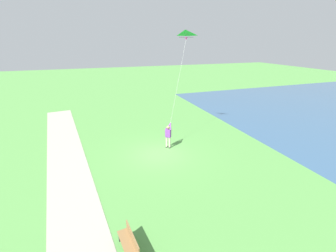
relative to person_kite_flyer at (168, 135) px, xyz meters
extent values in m
plane|color=#569947|center=(1.05, 0.83, -1.05)|extent=(120.00, 120.00, 0.00)
cube|color=#ADA393|center=(6.74, 2.83, -1.04)|extent=(6.09, 32.06, 0.02)
cube|color=#232328|center=(0.09, -0.08, -1.02)|extent=(0.24, 0.25, 0.06)
cylinder|color=beige|center=(0.10, -0.07, -0.60)|extent=(0.14, 0.14, 0.82)
cube|color=#232328|center=(-0.09, 0.08, -1.02)|extent=(0.24, 0.25, 0.06)
cylinder|color=beige|center=(-0.07, 0.10, -0.60)|extent=(0.14, 0.14, 0.82)
cube|color=#753899|center=(0.01, 0.02, 0.11)|extent=(0.44, 0.43, 0.60)
sphere|color=#996B4C|center=(0.01, 0.02, 0.57)|extent=(0.22, 0.22, 0.22)
ellipsoid|color=tan|center=(0.03, 0.03, 0.61)|extent=(0.32, 0.32, 0.13)
cylinder|color=#753899|center=(-0.07, -0.21, 0.56)|extent=(0.56, 0.26, 0.43)
cylinder|color=#753899|center=(-0.20, -0.09, 0.56)|extent=(0.22, 0.56, 0.43)
sphere|color=#996B4C|center=(-0.24, -0.26, 0.69)|extent=(0.10, 0.10, 0.10)
pyramid|color=green|center=(-2.21, -2.35, 6.98)|extent=(1.29, 1.20, 0.46)
cone|color=#E02D9E|center=(-2.38, -2.56, 6.67)|extent=(0.28, 0.28, 0.22)
cylinder|color=black|center=(-2.38, -2.56, 6.78)|extent=(0.91, 0.75, 0.02)
cylinder|color=silver|center=(-1.31, -1.41, 3.65)|extent=(2.15, 2.31, 5.93)
cube|color=olive|center=(4.51, 8.11, -0.60)|extent=(0.61, 1.54, 0.05)
cube|color=olive|center=(4.32, 8.09, -0.37)|extent=(0.21, 1.49, 0.40)
cube|color=#2D2D33|center=(4.74, 7.46, -0.82)|extent=(0.07, 0.07, 0.45)
cube|color=#2D2D33|center=(4.43, 7.42, -0.82)|extent=(0.07, 0.07, 0.45)
camera|label=1|loc=(5.26, 14.63, 6.45)|focal=24.34mm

